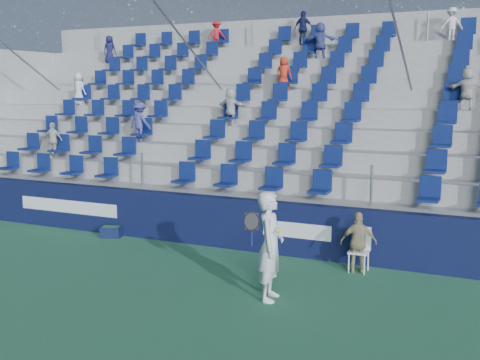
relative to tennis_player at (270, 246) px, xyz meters
name	(u,v)px	position (x,y,z in m)	size (l,w,h in m)	color
ground	(168,288)	(-2.00, -0.24, -0.98)	(70.00, 70.00, 0.00)	#30714A
sponsor_wall	(239,224)	(-2.00, 2.91, -0.38)	(24.00, 0.32, 1.20)	#10153B
grandstand	(310,142)	(-2.00, 8.00, 1.15)	(24.00, 8.17, 6.63)	#AAAAA5
tennis_player	(270,246)	(0.00, 0.00, 0.00)	(0.70, 0.80, 1.96)	silver
line_judge_chair	(360,246)	(1.02, 2.40, -0.46)	(0.43, 0.44, 0.91)	white
line_judge	(358,242)	(1.02, 2.26, -0.35)	(0.74, 0.31, 1.26)	tan
ball_bin	(111,231)	(-5.40, 2.51, -0.83)	(0.58, 0.47, 0.28)	#10183A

